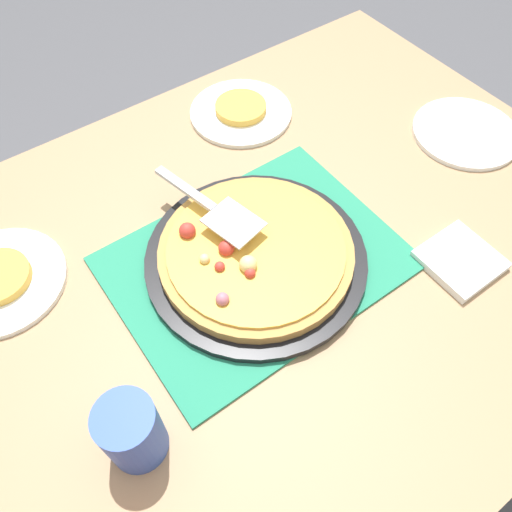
% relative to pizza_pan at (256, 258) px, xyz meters
% --- Properties ---
extents(ground_plane, '(8.00, 8.00, 0.00)m').
position_rel_pizza_pan_xyz_m(ground_plane, '(0.00, 0.00, -0.76)').
color(ground_plane, '#4C4C51').
extents(dining_table, '(1.40, 1.00, 0.75)m').
position_rel_pizza_pan_xyz_m(dining_table, '(0.00, 0.00, -0.12)').
color(dining_table, '#9E7A56').
rests_on(dining_table, ground_plane).
extents(placemat, '(0.48, 0.36, 0.01)m').
position_rel_pizza_pan_xyz_m(placemat, '(0.00, 0.00, -0.01)').
color(placemat, '#237F5B').
rests_on(placemat, dining_table).
extents(pizza_pan, '(0.38, 0.38, 0.01)m').
position_rel_pizza_pan_xyz_m(pizza_pan, '(0.00, 0.00, 0.00)').
color(pizza_pan, black).
rests_on(pizza_pan, placemat).
extents(pizza, '(0.33, 0.33, 0.05)m').
position_rel_pizza_pan_xyz_m(pizza, '(-0.00, 0.00, 0.02)').
color(pizza, '#B78442').
rests_on(pizza, pizza_pan).
extents(plate_near_left, '(0.22, 0.22, 0.01)m').
position_rel_pizza_pan_xyz_m(plate_near_left, '(-0.37, 0.22, -0.01)').
color(plate_near_left, white).
rests_on(plate_near_left, dining_table).
extents(plate_far_right, '(0.22, 0.22, 0.01)m').
position_rel_pizza_pan_xyz_m(plate_far_right, '(0.20, 0.34, -0.01)').
color(plate_far_right, white).
rests_on(plate_far_right, dining_table).
extents(plate_side, '(0.22, 0.22, 0.01)m').
position_rel_pizza_pan_xyz_m(plate_side, '(0.55, 0.01, -0.01)').
color(plate_side, white).
rests_on(plate_side, dining_table).
extents(served_slice_right, '(0.11, 0.11, 0.02)m').
position_rel_pizza_pan_xyz_m(served_slice_right, '(0.20, 0.34, 0.01)').
color(served_slice_right, gold).
rests_on(served_slice_right, plate_far_right).
extents(cup_far, '(0.08, 0.08, 0.12)m').
position_rel_pizza_pan_xyz_m(cup_far, '(-0.31, -0.15, 0.05)').
color(cup_far, '#3351AD').
rests_on(cup_far, dining_table).
extents(pizza_server, '(0.09, 0.23, 0.01)m').
position_rel_pizza_pan_xyz_m(pizza_server, '(-0.02, 0.10, 0.06)').
color(pizza_server, silver).
rests_on(pizza_server, pizza).
extents(napkin_stack, '(0.12, 0.12, 0.02)m').
position_rel_pizza_pan_xyz_m(napkin_stack, '(0.29, -0.21, -0.01)').
color(napkin_stack, white).
rests_on(napkin_stack, dining_table).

